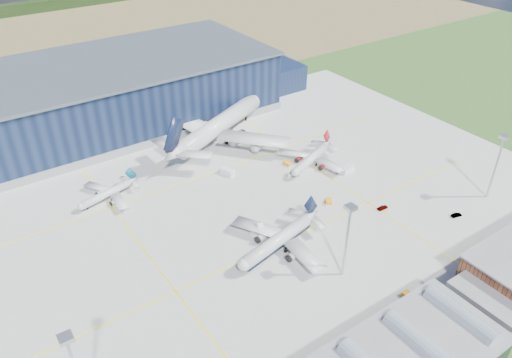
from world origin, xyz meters
The scene contains 21 objects.
ground centered at (0.00, 0.00, 0.00)m, with size 600.00×600.00×0.00m, color #27511E.
apron centered at (0.00, 10.00, 0.03)m, with size 220.00×160.00×0.08m.
farmland centered at (0.00, 220.00, 0.00)m, with size 600.00×220.00×0.01m, color olive.
treeline centered at (0.00, 300.00, 4.00)m, with size 600.00×8.00×8.00m, color black.
hangar centered at (2.81, 94.80, 11.62)m, with size 145.00×62.00×26.10m.
light_mast_center centered at (10.00, -30.00, 15.43)m, with size 2.60×2.60×23.00m.
light_mast_east centered at (75.00, -30.00, 15.43)m, with size 2.60×2.60×23.00m.
airliner_navy centered at (1.31, -12.00, 5.60)m, with size 34.37×33.63×11.21m, color silver, non-canonical shape.
airliner_red centered at (39.48, 18.84, 4.63)m, with size 28.39×27.77×9.26m, color silver, non-canonical shape.
airliner_widebody centered at (22.89, 55.00, 10.30)m, with size 63.16×61.79×20.60m, color silver, non-canonical shape.
airliner_regional centered at (-29.74, 40.00, 3.83)m, with size 23.46×22.95×7.65m, color silver, non-canonical shape.
gse_tug_a centered at (18.15, -46.00, 0.69)m, with size 2.03×3.31×1.38m, color #FF9E16.
gse_tug_b centered at (29.33, -2.69, 0.63)m, with size 1.94×2.91×1.26m, color #FF9E16.
gse_van_a centered at (47.63, 7.95, 1.20)m, with size 2.40×5.49×2.40m, color silver.
gse_cart_a centered at (0.68, -2.78, 0.69)m, with size 2.12×3.18×1.38m, color silver.
gse_van_b centered at (11.25, 30.95, 1.17)m, with size 2.35×5.13×2.35m, color silver.
gse_tug_c centered at (32.94, 24.02, 0.67)m, with size 1.91×3.05×1.34m, color #FF9E16.
gse_cart_b centered at (29.46, 17.57, 0.62)m, with size 1.92×2.88×1.25m, color silver.
airstair centered at (1.53, -2.23, 1.41)m, with size 1.76×4.41×2.82m, color silver.
car_a centered at (41.31, -15.12, 0.65)m, with size 1.52×3.79×1.29m, color #99999E.
car_b centered at (57.49, -31.12, 0.58)m, with size 1.23×3.54×1.17m, color #99999E.
Camera 1 is at (-65.76, -98.54, 94.96)m, focal length 35.00 mm.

